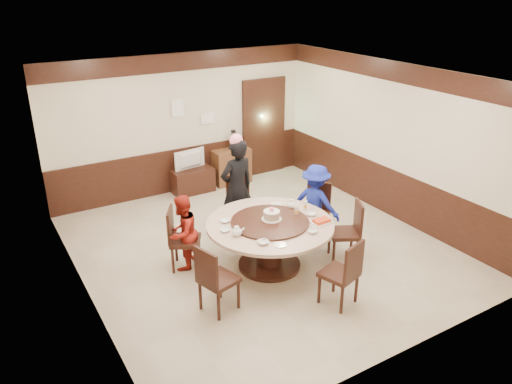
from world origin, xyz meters
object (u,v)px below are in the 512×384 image
person_blue (315,203)px  person_red (183,233)px  side_cabinet (231,166)px  birthday_cake (272,215)px  television (191,160)px  banquet_table (270,236)px  thermos (233,141)px  tv_stand (193,180)px  shrimp_platter (322,221)px  person_standing (237,188)px

person_blue → person_red: bearing=55.5°
person_red → side_cabinet: (2.28, 2.68, -0.21)m
birthday_cake → television: birthday_cake is taller
banquet_table → television: bearing=86.3°
birthday_cake → thermos: bearing=70.6°
person_blue → tv_stand: person_blue is taller
person_red → tv_stand: 2.99m
birthday_cake → tv_stand: bearing=87.1°
birthday_cake → shrimp_platter: size_ratio=1.01×
banquet_table → shrimp_platter: size_ratio=6.36×
person_blue → thermos: (0.08, 2.97, 0.28)m
person_standing → side_cabinet: person_standing is taller
shrimp_platter → person_standing: bearing=109.2°
person_standing → shrimp_platter: size_ratio=5.72×
banquet_table → tv_stand: 3.33m
person_standing → birthday_cake: bearing=82.7°
person_standing → birthday_cake: (-0.05, -1.15, -0.01)m
birthday_cake → shrimp_platter: birthday_cake is taller
person_red → shrimp_platter: 2.08m
banquet_table → thermos: size_ratio=5.02×
banquet_table → person_red: (-1.13, 0.66, 0.06)m
person_red → thermos: bearing=-166.3°
banquet_table → thermos: (1.21, 3.34, 0.41)m
birthday_cake → tv_stand: birthday_cake is taller
person_red → television: 2.97m
person_blue → tv_stand: size_ratio=1.56×
tv_stand → person_blue: bearing=-72.8°
person_red → birthday_cake: (1.18, -0.63, 0.26)m
person_standing → thermos: person_standing is taller
tv_stand → side_cabinet: side_cabinet is taller
television → side_cabinet: television is taller
banquet_table → tv_stand: size_ratio=2.24×
banquet_table → side_cabinet: (1.15, 3.34, -0.16)m
banquet_table → shrimp_platter: (0.65, -0.41, 0.24)m
banquet_table → thermos: 3.58m
banquet_table → birthday_cake: size_ratio=6.27×
person_blue → thermos: size_ratio=3.50×
person_blue → banquet_table: bearing=81.0°
person_red → thermos: person_red is taller
person_red → birthday_cake: 1.36m
tv_stand → thermos: bearing=1.7°
banquet_table → person_red: 1.31m
person_red → person_blue: size_ratio=0.89×
tv_stand → side_cabinet: size_ratio=1.06×
side_cabinet → thermos: 0.57m
banquet_table → television: television is taller
person_standing → tv_stand: 2.21m
person_standing → birthday_cake: person_standing is taller
person_red → birthday_cake: person_red is taller
banquet_table → shrimp_platter: bearing=-32.1°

